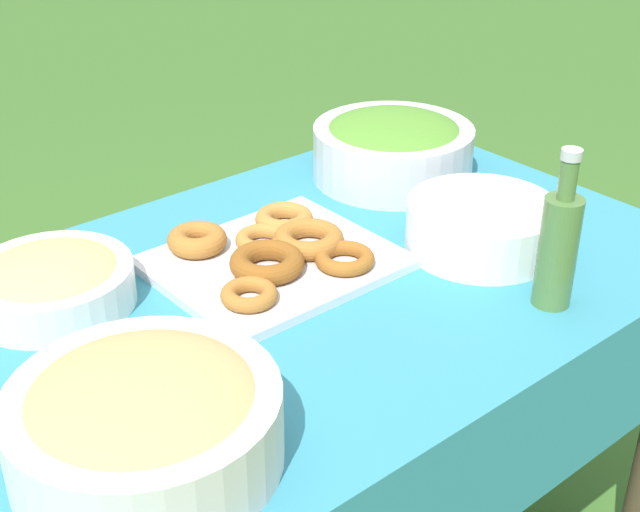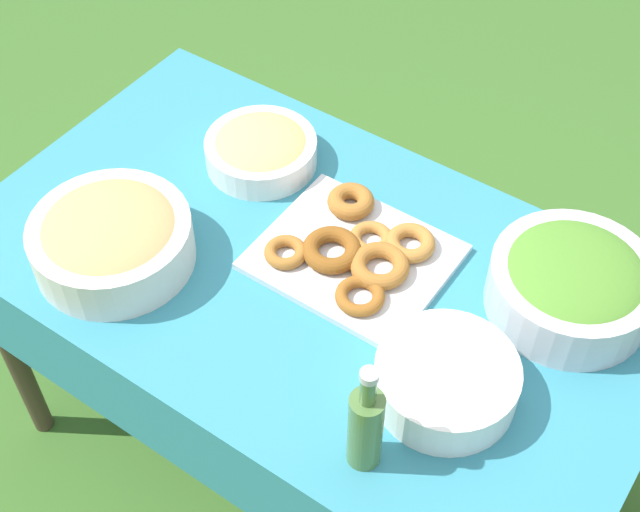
{
  "view_description": "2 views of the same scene",
  "coord_description": "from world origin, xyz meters",
  "px_view_note": "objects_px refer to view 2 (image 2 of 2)",
  "views": [
    {
      "loc": [
        0.71,
        0.96,
        1.47
      ],
      "look_at": [
        -0.05,
        0.05,
        0.81
      ],
      "focal_mm": 50.0,
      "sensor_mm": 36.0,
      "label": 1
    },
    {
      "loc": [
        -0.67,
        0.95,
        2.1
      ],
      "look_at": [
        -0.02,
        0.01,
        0.81
      ],
      "focal_mm": 50.0,
      "sensor_mm": 36.0,
      "label": 2
    }
  ],
  "objects_px": {
    "plate_stack": "(446,381)",
    "olive_oil_bottle": "(366,426)",
    "salad_bowl": "(572,283)",
    "donut_platter": "(356,252)",
    "pasta_bowl": "(261,149)",
    "bread_bowl": "(111,238)"
  },
  "relations": [
    {
      "from": "plate_stack",
      "to": "olive_oil_bottle",
      "type": "xyz_separation_m",
      "value": [
        0.05,
        0.19,
        0.06
      ]
    },
    {
      "from": "salad_bowl",
      "to": "olive_oil_bottle",
      "type": "bearing_deg",
      "value": 73.74
    },
    {
      "from": "salad_bowl",
      "to": "donut_platter",
      "type": "relative_size",
      "value": 0.85
    },
    {
      "from": "donut_platter",
      "to": "olive_oil_bottle",
      "type": "distance_m",
      "value": 0.45
    },
    {
      "from": "pasta_bowl",
      "to": "donut_platter",
      "type": "xyz_separation_m",
      "value": [
        -0.33,
        0.12,
        -0.02
      ]
    },
    {
      "from": "pasta_bowl",
      "to": "donut_platter",
      "type": "height_order",
      "value": "pasta_bowl"
    },
    {
      "from": "donut_platter",
      "to": "olive_oil_bottle",
      "type": "bearing_deg",
      "value": 124.82
    },
    {
      "from": "donut_platter",
      "to": "plate_stack",
      "type": "distance_m",
      "value": 0.35
    },
    {
      "from": "salad_bowl",
      "to": "bread_bowl",
      "type": "relative_size",
      "value": 0.98
    },
    {
      "from": "salad_bowl",
      "to": "pasta_bowl",
      "type": "distance_m",
      "value": 0.73
    },
    {
      "from": "donut_platter",
      "to": "plate_stack",
      "type": "height_order",
      "value": "plate_stack"
    },
    {
      "from": "salad_bowl",
      "to": "plate_stack",
      "type": "height_order",
      "value": "salad_bowl"
    },
    {
      "from": "donut_platter",
      "to": "plate_stack",
      "type": "bearing_deg",
      "value": 149.57
    },
    {
      "from": "plate_stack",
      "to": "olive_oil_bottle",
      "type": "distance_m",
      "value": 0.2
    },
    {
      "from": "salad_bowl",
      "to": "pasta_bowl",
      "type": "bearing_deg",
      "value": 0.93
    },
    {
      "from": "pasta_bowl",
      "to": "bread_bowl",
      "type": "height_order",
      "value": "bread_bowl"
    },
    {
      "from": "salad_bowl",
      "to": "bread_bowl",
      "type": "xyz_separation_m",
      "value": [
        0.8,
        0.41,
        -0.0
      ]
    },
    {
      "from": "salad_bowl",
      "to": "plate_stack",
      "type": "xyz_separation_m",
      "value": [
        0.09,
        0.31,
        -0.02
      ]
    },
    {
      "from": "pasta_bowl",
      "to": "olive_oil_bottle",
      "type": "height_order",
      "value": "olive_oil_bottle"
    },
    {
      "from": "bread_bowl",
      "to": "olive_oil_bottle",
      "type": "bearing_deg",
      "value": 172.21
    },
    {
      "from": "pasta_bowl",
      "to": "bread_bowl",
      "type": "distance_m",
      "value": 0.4
    },
    {
      "from": "salad_bowl",
      "to": "plate_stack",
      "type": "relative_size",
      "value": 1.23
    }
  ]
}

